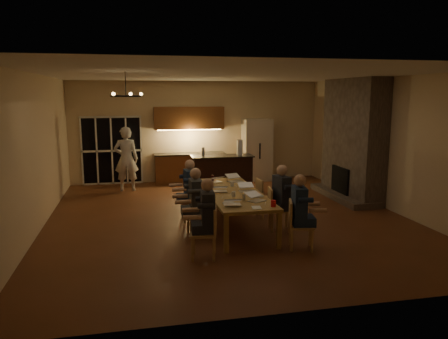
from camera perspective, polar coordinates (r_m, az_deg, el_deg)
floor at (r=10.06m, az=0.47°, el=-6.26°), size 9.00×9.00×0.00m
back_wall at (r=14.17m, az=-3.51°, el=4.98°), size 8.00×0.04×3.20m
left_wall at (r=9.70m, az=-23.39°, el=1.99°), size 0.04×9.00×3.20m
right_wall at (r=11.31m, az=20.81°, el=3.15°), size 0.04×9.00×3.20m
ceiling at (r=9.68m, az=0.49°, el=12.38°), size 8.00×9.00×0.04m
french_doors at (r=14.03m, az=-14.43°, el=2.38°), size 1.86×0.08×2.10m
fireplace at (r=12.17m, az=16.49°, el=3.81°), size 0.58×2.50×3.20m
kitchenette at (r=13.85m, az=-4.52°, el=3.20°), size 2.24×0.68×2.40m
refrigerator at (r=14.28m, az=4.31°, el=2.59°), size 0.90×0.68×2.00m
dining_table at (r=9.32m, az=1.23°, el=-5.18°), size 1.10×3.18×0.75m
bar_island at (r=12.38m, az=-0.27°, el=-0.64°), size 1.75×0.70×1.08m
chair_left_near at (r=7.55m, az=-2.70°, el=-8.25°), size 0.52×0.52×0.89m
chair_left_mid at (r=8.74m, az=-3.37°, el=-5.73°), size 0.46×0.46×0.89m
chair_left_far at (r=9.78m, az=-4.30°, el=-4.06°), size 0.45×0.45×0.89m
chair_right_near at (r=8.09m, az=10.06°, el=-7.15°), size 0.55×0.55×0.89m
chair_right_mid at (r=9.11m, az=7.27°, el=-5.16°), size 0.51×0.51×0.89m
chair_right_far at (r=10.03m, az=5.71°, el=-3.73°), size 0.46×0.46×0.89m
person_left_near at (r=7.52m, az=-2.15°, el=-6.37°), size 0.64×0.64×1.38m
person_right_near at (r=8.01m, az=9.77°, el=-5.50°), size 0.69×0.69×1.38m
person_left_mid at (r=8.58m, az=-3.70°, el=-4.34°), size 0.61×0.61×1.38m
person_right_mid at (r=9.00m, az=7.50°, el=-3.74°), size 0.69×0.69×1.38m
person_left_far at (r=9.65m, az=-4.45°, el=-2.76°), size 0.63×0.63×1.38m
standing_person at (r=12.94m, az=-12.65°, el=1.36°), size 0.71×0.49×1.88m
chandelier at (r=8.42m, az=-12.68°, el=9.34°), size 0.58×0.58×0.03m
laptop_a at (r=8.12m, az=1.08°, el=-3.88°), size 0.35×0.31×0.23m
laptop_b at (r=8.41m, az=4.35°, el=-3.42°), size 0.42×0.40×0.23m
laptop_c at (r=9.22m, az=-0.59°, el=-2.22°), size 0.35×0.32×0.23m
laptop_d at (r=9.23m, az=3.01°, el=-2.22°), size 0.32×0.28×0.23m
laptop_e at (r=10.20m, az=-1.29°, el=-1.05°), size 0.40×0.37×0.23m
laptop_f at (r=10.28m, az=1.43°, el=-0.97°), size 0.38×0.35×0.23m
mug_front at (r=8.81m, az=1.27°, el=-3.22°), size 0.08×0.08×0.10m
mug_mid at (r=9.76m, az=1.06°, el=-1.93°), size 0.08×0.08×0.10m
mug_back at (r=9.84m, az=-1.60°, el=-1.83°), size 0.09×0.09×0.10m
redcup_near at (r=8.06m, az=6.47°, el=-4.43°), size 0.09×0.09×0.12m
redcup_mid at (r=9.56m, az=-2.03°, el=-2.12°), size 0.08×0.08×0.12m
can_silver at (r=8.50m, az=2.60°, el=-3.63°), size 0.06×0.06×0.12m
can_cola at (r=10.44m, az=-1.51°, el=-1.10°), size 0.07×0.07×0.12m
plate_near at (r=8.83m, az=4.46°, el=-3.48°), size 0.22×0.22×0.02m
plate_left at (r=8.26m, az=0.62°, el=-4.38°), size 0.23×0.23×0.02m
plate_far at (r=10.10m, az=2.54°, el=-1.77°), size 0.25×0.25×0.02m
notepad at (r=7.95m, az=4.27°, el=-4.99°), size 0.19×0.25×0.01m
bar_bottle at (r=12.23m, az=-2.71°, el=2.35°), size 0.08×0.08×0.24m
bar_blender at (r=12.36m, az=2.07°, el=2.89°), size 0.14×0.14×0.44m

